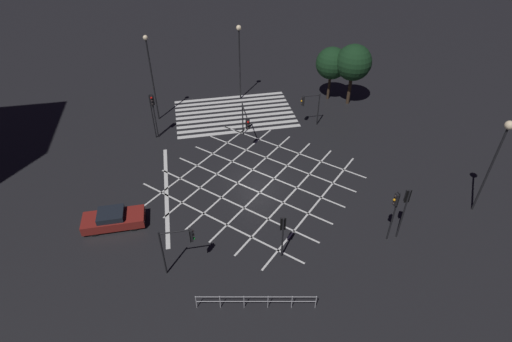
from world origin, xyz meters
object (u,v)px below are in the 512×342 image
traffic_light_se_cross (153,108)px  waiting_car (113,219)px  traffic_light_nw_main (394,207)px  street_lamp_east (239,47)px  traffic_light_median_south (246,121)px  traffic_light_sw_main (309,103)px  traffic_light_median_north (283,229)px  street_tree_far (354,63)px  street_lamp_west (150,66)px  street_lamp_far (501,144)px  traffic_light_ne_main (179,241)px  street_tree_near (332,63)px  traffic_light_se_main (152,108)px  traffic_light_nw_cross (405,204)px

traffic_light_se_cross → waiting_car: traffic_light_se_cross is taller
traffic_light_nw_main → street_lamp_east: street_lamp_east is taller
traffic_light_median_south → traffic_light_sw_main: bearing=107.5°
traffic_light_median_north → street_tree_far: bearing=-32.5°
street_lamp_west → street_lamp_far: 29.00m
traffic_light_ne_main → traffic_light_sw_main: size_ratio=1.08×
traffic_light_median_north → street_tree_near: street_tree_near is taller
traffic_light_se_cross → street_lamp_far: size_ratio=0.58×
traffic_light_se_main → waiting_car: traffic_light_se_main is taller
traffic_light_nw_main → street_lamp_west: size_ratio=0.48×
traffic_light_se_main → street_tree_near: 18.84m
traffic_light_ne_main → traffic_light_se_cross: 16.16m
street_lamp_west → street_tree_near: 18.20m
street_lamp_far → traffic_light_se_cross: bearing=-32.7°
traffic_light_se_main → street_lamp_far: bearing=-32.6°
street_lamp_far → street_tree_near: 19.61m
traffic_light_nw_main → street_tree_near: 20.77m
traffic_light_ne_main → traffic_light_sw_main: 20.05m
waiting_car → street_tree_far: bearing=31.6°
traffic_light_sw_main → waiting_car: (17.35, 10.51, -1.81)m
traffic_light_ne_main → street_tree_far: 26.58m
traffic_light_sw_main → traffic_light_nw_main: (-0.82, 15.46, 0.49)m
traffic_light_se_main → waiting_car: (2.94, 11.19, -2.49)m
street_tree_far → traffic_light_se_main: bearing=8.4°
street_lamp_east → street_lamp_far: street_lamp_east is taller
traffic_light_nw_cross → traffic_light_median_south: traffic_light_nw_cross is taller
traffic_light_ne_main → traffic_light_sw_main: bearing=50.4°
traffic_light_ne_main → street_lamp_far: (-21.21, -1.50, 3.11)m
traffic_light_ne_main → traffic_light_nw_cross: traffic_light_nw_cross is taller
traffic_light_se_cross → traffic_light_ne_main: bearing=5.4°
traffic_light_median_north → waiting_car: (10.86, -4.89, -1.77)m
street_lamp_east → street_tree_near: street_lamp_east is taller
traffic_light_median_south → street_lamp_west: size_ratio=0.39×
traffic_light_se_main → street_lamp_west: (-0.19, -3.49, 2.44)m
traffic_light_nw_main → traffic_light_se_main: (15.23, -16.14, 0.19)m
traffic_light_median_north → street_lamp_far: bearing=-84.4°
street_tree_far → traffic_light_sw_main: bearing=32.9°
traffic_light_ne_main → street_lamp_east: (-7.35, -22.44, 3.07)m
traffic_light_ne_main → street_tree_near: size_ratio=0.63×
traffic_light_median_north → street_lamp_west: street_lamp_west is taller
traffic_light_nw_cross → street_lamp_far: (-6.80, -1.38, 2.81)m
traffic_light_median_south → street_lamp_east: bearing=173.7°
traffic_light_ne_main → street_lamp_far: bearing=4.1°
street_tree_near → street_tree_far: size_ratio=0.90×
traffic_light_ne_main → traffic_light_se_cross: size_ratio=0.83×
street_lamp_west → street_lamp_east: bearing=-162.1°
street_lamp_west → street_tree_far: 19.88m
street_tree_far → street_tree_near: bearing=-39.3°
street_tree_near → traffic_light_median_north: bearing=63.1°
traffic_light_sw_main → traffic_light_se_main: size_ratio=0.77×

